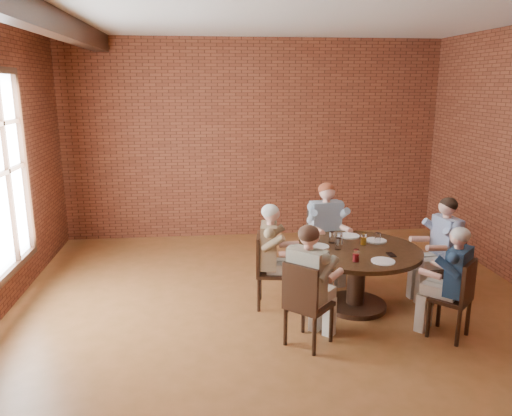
{
  "coord_description": "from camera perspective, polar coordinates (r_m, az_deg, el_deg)",
  "views": [
    {
      "loc": [
        -0.9,
        -5.12,
        2.63
      ],
      "look_at": [
        -0.23,
        1.0,
        1.1
      ],
      "focal_mm": 35.0,
      "sensor_mm": 36.0,
      "label": 1
    }
  ],
  "objects": [
    {
      "name": "ceiling",
      "position": [
        5.25,
        4.01,
        22.32
      ],
      "size": [
        7.0,
        7.0,
        0.0
      ],
      "primitive_type": "plane",
      "rotation": [
        3.14,
        0.0,
        0.0
      ],
      "color": "silver",
      "rests_on": "wall_back"
    },
    {
      "name": "glass_d",
      "position": [
        6.11,
        9.53,
        -3.5
      ],
      "size": [
        0.07,
        0.07,
        0.14
      ],
      "primitive_type": "cylinder",
      "color": "white",
      "rests_on": "dining_table"
    },
    {
      "name": "diner_a",
      "position": [
        6.6,
        20.4,
        -4.46
      ],
      "size": [
        0.69,
        0.58,
        1.3
      ],
      "primitive_type": null,
      "rotation": [
        0.0,
        0.0,
        -1.44
      ],
      "color": "#395295",
      "rests_on": "floor"
    },
    {
      "name": "ceiling_beam",
      "position": [
        5.38,
        -24.4,
        19.58
      ],
      "size": [
        0.22,
        6.9,
        0.26
      ],
      "primitive_type": "cube",
      "color": "#321B10",
      "rests_on": "ceiling"
    },
    {
      "name": "glass_e",
      "position": [
        5.93,
        9.38,
        -4.05
      ],
      "size": [
        0.07,
        0.07,
        0.14
      ],
      "primitive_type": "cylinder",
      "color": "white",
      "rests_on": "dining_table"
    },
    {
      "name": "chair_a",
      "position": [
        6.69,
        20.87,
        -5.6
      ],
      "size": [
        0.46,
        0.46,
        0.92
      ],
      "rotation": [
        0.0,
        0.0,
        -1.44
      ],
      "color": "#321B10",
      "rests_on": "floor"
    },
    {
      "name": "plate_d",
      "position": [
        5.64,
        14.31,
        -5.9
      ],
      "size": [
        0.26,
        0.26,
        0.01
      ],
      "primitive_type": "cylinder",
      "color": "white",
      "rests_on": "dining_table"
    },
    {
      "name": "glass_a",
      "position": [
        6.22,
        13.73,
        -3.41
      ],
      "size": [
        0.07,
        0.07,
        0.14
      ],
      "primitive_type": "cylinder",
      "color": "white",
      "rests_on": "dining_table"
    },
    {
      "name": "diner_d",
      "position": [
        5.15,
        6.13,
        -8.82
      ],
      "size": [
        0.79,
        0.79,
        1.29
      ],
      "primitive_type": null,
      "rotation": [
        0.0,
        0.0,
        2.38
      ],
      "color": "#B39C8D",
      "rests_on": "floor"
    },
    {
      "name": "wall_back",
      "position": [
        8.71,
        -0.27,
        7.79
      ],
      "size": [
        7.0,
        0.0,
        7.0
      ],
      "primitive_type": "plane",
      "rotation": [
        1.57,
        0.0,
        0.0
      ],
      "color": "brown",
      "rests_on": "ground"
    },
    {
      "name": "chair_e",
      "position": [
        5.7,
        22.02,
        -9.31
      ],
      "size": [
        0.52,
        0.52,
        0.87
      ],
      "rotation": [
        0.0,
        0.0,
        3.91
      ],
      "color": "#321B10",
      "rests_on": "floor"
    },
    {
      "name": "wall_front",
      "position": [
        2.07,
        20.98,
        -13.73
      ],
      "size": [
        7.0,
        0.0,
        7.0
      ],
      "primitive_type": "plane",
      "rotation": [
        -1.57,
        0.0,
        0.0
      ],
      "color": "brown",
      "rests_on": "ground"
    },
    {
      "name": "floor",
      "position": [
        5.82,
        3.43,
        -12.95
      ],
      "size": [
        7.0,
        7.0,
        0.0
      ],
      "primitive_type": "plane",
      "color": "#985A2F",
      "rests_on": "ground"
    },
    {
      "name": "glass_c",
      "position": [
        6.16,
        8.68,
        -3.33
      ],
      "size": [
        0.07,
        0.07,
        0.14
      ],
      "primitive_type": "cylinder",
      "color": "white",
      "rests_on": "dining_table"
    },
    {
      "name": "smartphone",
      "position": [
        5.89,
        15.18,
        -5.16
      ],
      "size": [
        0.07,
        0.15,
        0.01
      ],
      "primitive_type": "cube",
      "rotation": [
        0.0,
        0.0,
        0.01
      ],
      "color": "black",
      "rests_on": "dining_table"
    },
    {
      "name": "diner_e",
      "position": [
        5.67,
        21.47,
        -7.97
      ],
      "size": [
        0.72,
        0.73,
        1.22
      ],
      "primitive_type": null,
      "rotation": [
        0.0,
        0.0,
        3.91
      ],
      "color": "#1B324D",
      "rests_on": "floor"
    },
    {
      "name": "plate_c",
      "position": [
        6.0,
        7.12,
        -4.39
      ],
      "size": [
        0.26,
        0.26,
        0.01
      ],
      "primitive_type": "cylinder",
      "color": "white",
      "rests_on": "dining_table"
    },
    {
      "name": "chair_d",
      "position": [
        5.15,
        5.63,
        -10.6
      ],
      "size": [
        0.57,
        0.57,
        0.91
      ],
      "rotation": [
        0.0,
        0.0,
        2.38
      ],
      "color": "#321B10",
      "rests_on": "floor"
    },
    {
      "name": "diner_c",
      "position": [
        5.99,
        2.0,
        -5.55
      ],
      "size": [
        0.67,
        0.58,
        1.27
      ],
      "primitive_type": null,
      "rotation": [
        0.0,
        0.0,
        1.41
      ],
      "color": "brown",
      "rests_on": "floor"
    },
    {
      "name": "dining_table",
      "position": [
        6.09,
        11.44,
        -6.54
      ],
      "size": [
        1.5,
        1.5,
        0.75
      ],
      "color": "#321B10",
      "rests_on": "floor"
    },
    {
      "name": "chair_c",
      "position": [
        6.04,
        1.26,
        -6.8
      ],
      "size": [
        0.45,
        0.45,
        0.9
      ],
      "rotation": [
        0.0,
        0.0,
        1.41
      ],
      "color": "#321B10",
      "rests_on": "floor"
    },
    {
      "name": "glass_f",
      "position": [
        5.56,
        11.35,
        -5.35
      ],
      "size": [
        0.07,
        0.07,
        0.14
      ],
      "primitive_type": "cylinder",
      "color": "white",
      "rests_on": "dining_table"
    },
    {
      "name": "plate_a",
      "position": [
        6.35,
        13.54,
        -3.64
      ],
      "size": [
        0.26,
        0.26,
        0.01
      ],
      "primitive_type": "cylinder",
      "color": "white",
      "rests_on": "dining_table"
    },
    {
      "name": "diner_b",
      "position": [
        6.89,
        8.06,
        -2.74
      ],
      "size": [
        0.62,
        0.72,
        1.34
      ],
      "primitive_type": null,
      "rotation": [
        0.0,
        0.0,
        0.14
      ],
      "color": "gray",
      "rests_on": "floor"
    },
    {
      "name": "chair_b",
      "position": [
        7.01,
        7.75,
        -3.8
      ],
      "size": [
        0.49,
        0.49,
        0.94
      ],
      "rotation": [
        0.0,
        0.0,
        0.14
      ],
      "color": "#321B10",
      "rests_on": "floor"
    },
    {
      "name": "glass_b",
      "position": [
        6.16,
        12.21,
        -3.48
      ],
      "size": [
        0.07,
        0.07,
        0.14
      ],
      "primitive_type": "cylinder",
      "color": "white",
      "rests_on": "dining_table"
    },
    {
      "name": "plate_b",
      "position": [
        6.47,
        10.6,
        -3.15
      ],
      "size": [
        0.26,
        0.26,
        0.01
      ],
      "primitive_type": "cylinder",
      "color": "white",
      "rests_on": "dining_table"
    }
  ]
}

